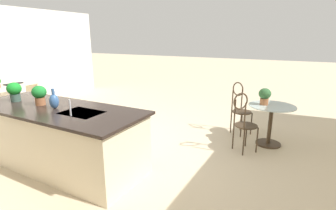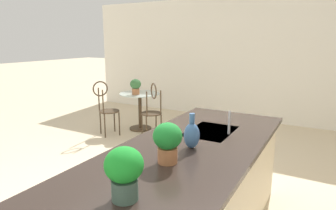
{
  "view_description": "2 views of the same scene",
  "coord_description": "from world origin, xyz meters",
  "px_view_note": "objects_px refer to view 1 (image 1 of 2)",
  "views": [
    {
      "loc": [
        -2.85,
        3.2,
        1.92
      ],
      "look_at": [
        -1.19,
        0.12,
        0.97
      ],
      "focal_mm": 27.14,
      "sensor_mm": 36.0,
      "label": 1
    },
    {
      "loc": [
        2.32,
        1.82,
        1.78
      ],
      "look_at": [
        -1.51,
        -0.33,
        0.8
      ],
      "focal_mm": 31.51,
      "sensor_mm": 36.0,
      "label": 2
    }
  ],
  "objects_px": {
    "chair_by_island": "(240,106)",
    "vase_on_counter": "(54,101)",
    "bistro_table": "(270,121)",
    "writing_desk": "(11,94)",
    "chair_near_window": "(244,120)",
    "potted_plant_counter_far": "(14,91)",
    "keyboard": "(13,84)",
    "potted_plant_counter_near": "(39,94)",
    "potted_plant_on_table": "(265,95)"
  },
  "relations": [
    {
      "from": "keyboard",
      "to": "potted_plant_on_table",
      "type": "bearing_deg",
      "value": -171.27
    },
    {
      "from": "bistro_table",
      "to": "potted_plant_counter_far",
      "type": "distance_m",
      "value": 4.34
    },
    {
      "from": "potted_plant_counter_far",
      "to": "chair_near_window",
      "type": "bearing_deg",
      "value": -150.01
    },
    {
      "from": "bistro_table",
      "to": "writing_desk",
      "type": "height_order",
      "value": "same"
    },
    {
      "from": "bistro_table",
      "to": "writing_desk",
      "type": "relative_size",
      "value": 0.67
    },
    {
      "from": "chair_near_window",
      "to": "keyboard",
      "type": "distance_m",
      "value": 5.74
    },
    {
      "from": "chair_near_window",
      "to": "keyboard",
      "type": "height_order",
      "value": "chair_near_window"
    },
    {
      "from": "bistro_table",
      "to": "potted_plant_counter_far",
      "type": "height_order",
      "value": "potted_plant_counter_far"
    },
    {
      "from": "bistro_table",
      "to": "potted_plant_counter_near",
      "type": "distance_m",
      "value": 3.87
    },
    {
      "from": "keyboard",
      "to": "potted_plant_counter_near",
      "type": "relative_size",
      "value": 1.5
    },
    {
      "from": "chair_near_window",
      "to": "writing_desk",
      "type": "xyz_separation_m",
      "value": [
        5.7,
        0.5,
        -0.06
      ]
    },
    {
      "from": "bistro_table",
      "to": "potted_plant_on_table",
      "type": "distance_m",
      "value": 0.48
    },
    {
      "from": "chair_by_island",
      "to": "keyboard",
      "type": "distance_m",
      "value": 5.61
    },
    {
      "from": "chair_near_window",
      "to": "chair_by_island",
      "type": "bearing_deg",
      "value": -73.42
    },
    {
      "from": "bistro_table",
      "to": "chair_by_island",
      "type": "distance_m",
      "value": 0.72
    },
    {
      "from": "potted_plant_counter_near",
      "to": "bistro_table",
      "type": "bearing_deg",
      "value": -142.36
    },
    {
      "from": "writing_desk",
      "to": "keyboard",
      "type": "relative_size",
      "value": 2.73
    },
    {
      "from": "chair_by_island",
      "to": "potted_plant_on_table",
      "type": "distance_m",
      "value": 0.68
    },
    {
      "from": "potted_plant_on_table",
      "to": "potted_plant_counter_far",
      "type": "xyz_separation_m",
      "value": [
        3.43,
        2.37,
        0.18
      ]
    },
    {
      "from": "potted_plant_on_table",
      "to": "chair_by_island",
      "type": "bearing_deg",
      "value": -35.17
    },
    {
      "from": "chair_by_island",
      "to": "vase_on_counter",
      "type": "distance_m",
      "value": 3.42
    },
    {
      "from": "writing_desk",
      "to": "keyboard",
      "type": "height_order",
      "value": "keyboard"
    },
    {
      "from": "keyboard",
      "to": "writing_desk",
      "type": "bearing_deg",
      "value": 101.31
    },
    {
      "from": "bistro_table",
      "to": "vase_on_counter",
      "type": "xyz_separation_m",
      "value": [
        2.67,
        2.36,
        0.58
      ]
    },
    {
      "from": "chair_near_window",
      "to": "vase_on_counter",
      "type": "xyz_separation_m",
      "value": [
        2.3,
        1.84,
        0.46
      ]
    },
    {
      "from": "bistro_table",
      "to": "keyboard",
      "type": "xyz_separation_m",
      "value": [
        6.09,
        0.92,
        0.31
      ]
    },
    {
      "from": "writing_desk",
      "to": "potted_plant_counter_near",
      "type": "xyz_separation_m",
      "value": [
        -3.05,
        1.31,
        0.58
      ]
    },
    {
      "from": "writing_desk",
      "to": "potted_plant_on_table",
      "type": "bearing_deg",
      "value": -170.3
    },
    {
      "from": "potted_plant_on_table",
      "to": "vase_on_counter",
      "type": "bearing_deg",
      "value": 42.9
    },
    {
      "from": "writing_desk",
      "to": "vase_on_counter",
      "type": "bearing_deg",
      "value": 158.5
    },
    {
      "from": "potted_plant_counter_far",
      "to": "potted_plant_on_table",
      "type": "bearing_deg",
      "value": -145.41
    },
    {
      "from": "keyboard",
      "to": "bistro_table",
      "type": "bearing_deg",
      "value": -171.42
    },
    {
      "from": "bistro_table",
      "to": "chair_near_window",
      "type": "distance_m",
      "value": 0.65
    },
    {
      "from": "chair_near_window",
      "to": "keyboard",
      "type": "relative_size",
      "value": 2.37
    },
    {
      "from": "bistro_table",
      "to": "vase_on_counter",
      "type": "bearing_deg",
      "value": 41.42
    },
    {
      "from": "bistro_table",
      "to": "potted_plant_counter_near",
      "type": "xyz_separation_m",
      "value": [
        3.02,
        2.33,
        0.64
      ]
    },
    {
      "from": "bistro_table",
      "to": "vase_on_counter",
      "type": "relative_size",
      "value": 2.78
    },
    {
      "from": "chair_near_window",
      "to": "writing_desk",
      "type": "bearing_deg",
      "value": 4.97
    },
    {
      "from": "chair_by_island",
      "to": "keyboard",
      "type": "height_order",
      "value": "chair_by_island"
    },
    {
      "from": "chair_by_island",
      "to": "potted_plant_counter_far",
      "type": "height_order",
      "value": "potted_plant_counter_far"
    },
    {
      "from": "chair_near_window",
      "to": "potted_plant_counter_near",
      "type": "relative_size",
      "value": 3.54
    },
    {
      "from": "potted_plant_on_table",
      "to": "potted_plant_counter_far",
      "type": "distance_m",
      "value": 4.17
    },
    {
      "from": "bistro_table",
      "to": "chair_near_window",
      "type": "height_order",
      "value": "chair_near_window"
    },
    {
      "from": "chair_by_island",
      "to": "writing_desk",
      "type": "bearing_deg",
      "value": 13.98
    },
    {
      "from": "potted_plant_counter_far",
      "to": "writing_desk",
      "type": "bearing_deg",
      "value": -28.42
    },
    {
      "from": "chair_near_window",
      "to": "vase_on_counter",
      "type": "height_order",
      "value": "vase_on_counter"
    },
    {
      "from": "vase_on_counter",
      "to": "chair_near_window",
      "type": "bearing_deg",
      "value": -141.46
    },
    {
      "from": "chair_by_island",
      "to": "potted_plant_on_table",
      "type": "bearing_deg",
      "value": 144.83
    },
    {
      "from": "bistro_table",
      "to": "chair_by_island",
      "type": "xyz_separation_m",
      "value": [
        0.62,
        -0.34,
        0.13
      ]
    },
    {
      "from": "potted_plant_on_table",
      "to": "vase_on_counter",
      "type": "distance_m",
      "value": 3.46
    }
  ]
}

